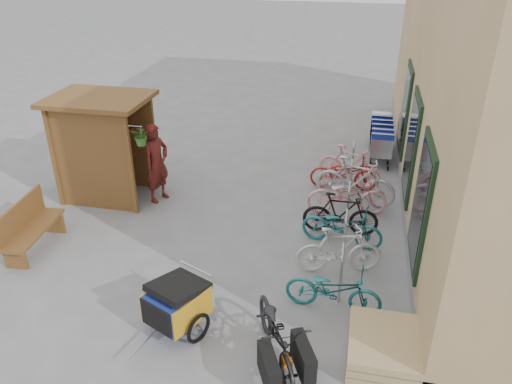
% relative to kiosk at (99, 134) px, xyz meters
% --- Properties ---
extents(ground, '(80.00, 80.00, 0.00)m').
position_rel_kiosk_xyz_m(ground, '(3.28, -2.47, -1.55)').
color(ground, gray).
extents(kiosk, '(2.49, 1.65, 2.40)m').
position_rel_kiosk_xyz_m(kiosk, '(0.00, 0.00, 0.00)').
color(kiosk, brown).
rests_on(kiosk, ground).
extents(bike_rack, '(0.05, 5.35, 0.86)m').
position_rel_kiosk_xyz_m(bike_rack, '(5.58, -0.07, -1.04)').
color(bike_rack, '#A5A8AD').
rests_on(bike_rack, ground).
extents(pallet_stack, '(1.00, 1.20, 0.40)m').
position_rel_kiosk_xyz_m(pallet_stack, '(6.28, -3.87, -1.34)').
color(pallet_stack, tan).
rests_on(pallet_stack, ground).
extents(bench, '(0.61, 1.64, 1.02)m').
position_rel_kiosk_xyz_m(bench, '(-0.41, -2.37, -1.03)').
color(bench, brown).
rests_on(bench, ground).
extents(shopping_carts, '(0.59, 2.34, 1.06)m').
position_rel_kiosk_xyz_m(shopping_carts, '(6.28, 3.85, -0.94)').
color(shopping_carts, silver).
rests_on(shopping_carts, ground).
extents(child_trailer, '(1.04, 1.56, 0.92)m').
position_rel_kiosk_xyz_m(child_trailer, '(3.15, -3.88, -1.04)').
color(child_trailer, '#1B3198').
rests_on(child_trailer, ground).
extents(cargo_bike, '(1.36, 1.95, 0.97)m').
position_rel_kiosk_xyz_m(cargo_bike, '(4.79, -4.25, -1.07)').
color(cargo_bike, black).
rests_on(cargo_bike, ground).
extents(person_kiosk, '(0.67, 0.79, 1.85)m').
position_rel_kiosk_xyz_m(person_kiosk, '(1.26, 0.08, -0.63)').
color(person_kiosk, maroon).
rests_on(person_kiosk, ground).
extents(bike_0, '(1.61, 0.67, 0.83)m').
position_rel_kiosk_xyz_m(bike_0, '(5.48, -2.94, -1.14)').
color(bike_0, '#1B676D').
rests_on(bike_0, ground).
extents(bike_1, '(1.62, 0.80, 0.94)m').
position_rel_kiosk_xyz_m(bike_1, '(5.49, -1.88, -1.08)').
color(bike_1, silver).
rests_on(bike_1, ground).
extents(bike_2, '(1.67, 0.79, 0.84)m').
position_rel_kiosk_xyz_m(bike_2, '(5.50, -0.95, -1.13)').
color(bike_2, '#1B676D').
rests_on(bike_2, ground).
extents(bike_3, '(1.55, 0.48, 0.92)m').
position_rel_kiosk_xyz_m(bike_3, '(5.45, -0.54, -1.09)').
color(bike_3, black).
rests_on(bike_3, ground).
extents(bike_4, '(1.82, 0.88, 0.92)m').
position_rel_kiosk_xyz_m(bike_4, '(5.54, 0.31, -1.09)').
color(bike_4, pink).
rests_on(bike_4, ground).
extents(bike_5, '(1.92, 0.94, 1.11)m').
position_rel_kiosk_xyz_m(bike_5, '(5.68, 0.85, -1.00)').
color(bike_5, '#B7B6BB').
rests_on(bike_5, ground).
extents(bike_6, '(1.62, 0.61, 0.84)m').
position_rel_kiosk_xyz_m(bike_6, '(5.40, 1.51, -1.13)').
color(bike_6, maroon).
rests_on(bike_6, ground).
extents(bike_7, '(1.67, 0.98, 0.97)m').
position_rel_kiosk_xyz_m(bike_7, '(5.52, 1.85, -1.07)').
color(bike_7, pink).
rests_on(bike_7, ground).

